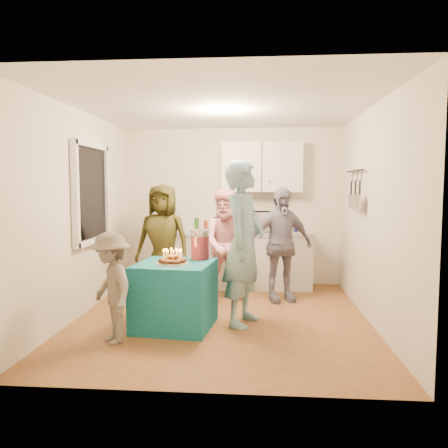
# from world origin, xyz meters

# --- Properties ---
(floor) EXTENTS (4.00, 4.00, 0.00)m
(floor) POSITION_xyz_m (0.00, 0.00, 0.00)
(floor) COLOR brown
(floor) RESTS_ON ground
(ceiling) EXTENTS (4.00, 4.00, 0.00)m
(ceiling) POSITION_xyz_m (0.00, 0.00, 2.60)
(ceiling) COLOR white
(ceiling) RESTS_ON floor
(back_wall) EXTENTS (3.60, 3.60, 0.00)m
(back_wall) POSITION_xyz_m (0.00, 2.00, 1.30)
(back_wall) COLOR silver
(back_wall) RESTS_ON floor
(left_wall) EXTENTS (4.00, 4.00, 0.00)m
(left_wall) POSITION_xyz_m (-1.80, 0.00, 1.30)
(left_wall) COLOR silver
(left_wall) RESTS_ON floor
(right_wall) EXTENTS (4.00, 4.00, 0.00)m
(right_wall) POSITION_xyz_m (1.80, 0.00, 1.30)
(right_wall) COLOR silver
(right_wall) RESTS_ON floor
(window_night) EXTENTS (0.04, 1.00, 1.20)m
(window_night) POSITION_xyz_m (-1.77, 0.30, 1.55)
(window_night) COLOR black
(window_night) RESTS_ON left_wall
(counter) EXTENTS (2.20, 0.58, 0.86)m
(counter) POSITION_xyz_m (0.20, 1.70, 0.43)
(counter) COLOR white
(counter) RESTS_ON floor
(countertop) EXTENTS (2.24, 0.62, 0.05)m
(countertop) POSITION_xyz_m (0.20, 1.70, 0.89)
(countertop) COLOR beige
(countertop) RESTS_ON counter
(upper_cabinet) EXTENTS (1.30, 0.30, 0.80)m
(upper_cabinet) POSITION_xyz_m (0.50, 1.85, 1.95)
(upper_cabinet) COLOR white
(upper_cabinet) RESTS_ON back_wall
(pot_rack) EXTENTS (0.12, 1.00, 0.60)m
(pot_rack) POSITION_xyz_m (1.72, 0.70, 1.60)
(pot_rack) COLOR black
(pot_rack) RESTS_ON right_wall
(microwave) EXTENTS (0.59, 0.40, 0.33)m
(microwave) POSITION_xyz_m (0.60, 1.70, 1.07)
(microwave) COLOR white
(microwave) RESTS_ON countertop
(party_table) EXTENTS (0.94, 0.94, 0.76)m
(party_table) POSITION_xyz_m (-0.52, -0.39, 0.38)
(party_table) COLOR #116773
(party_table) RESTS_ON floor
(donut_cake) EXTENTS (0.38, 0.38, 0.18)m
(donut_cake) POSITION_xyz_m (-0.53, -0.46, 0.85)
(donut_cake) COLOR #381C0C
(donut_cake) RESTS_ON party_table
(punch_jar) EXTENTS (0.22, 0.22, 0.34)m
(punch_jar) POSITION_xyz_m (-0.25, -0.13, 0.93)
(punch_jar) COLOR red
(punch_jar) RESTS_ON party_table
(man_birthday) EXTENTS (0.66, 0.82, 1.95)m
(man_birthday) POSITION_xyz_m (0.28, -0.21, 0.97)
(man_birthday) COLOR #79A4B0
(man_birthday) RESTS_ON floor
(woman_back_left) EXTENTS (0.88, 0.64, 1.67)m
(woman_back_left) POSITION_xyz_m (-0.96, 1.02, 0.84)
(woman_back_left) COLOR brown
(woman_back_left) RESTS_ON floor
(woman_back_center) EXTENTS (0.84, 0.69, 1.61)m
(woman_back_center) POSITION_xyz_m (0.02, 0.86, 0.80)
(woman_back_center) COLOR pink
(woman_back_center) RESTS_ON floor
(woman_back_right) EXTENTS (1.04, 0.70, 1.63)m
(woman_back_right) POSITION_xyz_m (0.76, 0.89, 0.82)
(woman_back_right) COLOR black
(woman_back_right) RESTS_ON floor
(child_near_left) EXTENTS (0.81, 0.87, 1.17)m
(child_near_left) POSITION_xyz_m (-1.08, -0.95, 0.59)
(child_near_left) COLOR #5E554B
(child_near_left) RESTS_ON floor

